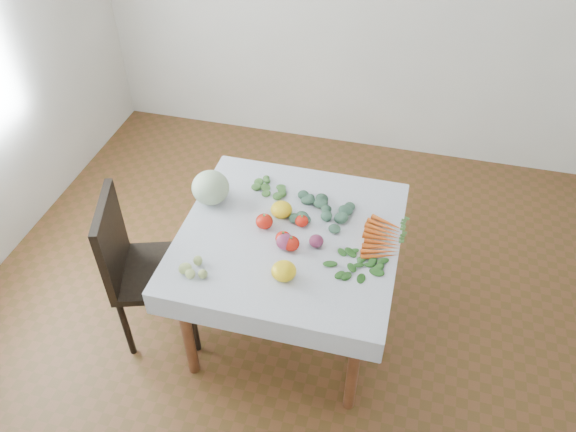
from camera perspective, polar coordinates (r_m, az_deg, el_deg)
name	(u,v)px	position (r m, az deg, el deg)	size (l,w,h in m)	color
ground	(289,323)	(3.47, 0.12, -10.84)	(4.00, 4.00, 0.00)	brown
table	(289,248)	(2.97, 0.13, -3.22)	(1.00, 1.00, 0.75)	brown
tablecloth	(289,234)	(2.90, 0.14, -1.84)	(1.12, 1.12, 0.01)	white
chair	(138,262)	(3.14, -15.00, -4.56)	(0.55, 0.55, 0.96)	black
cabbage	(210,188)	(3.07, -7.88, 2.88)	(0.20, 0.20, 0.18)	#AFC2A3
tomato_a	(264,221)	(2.91, -2.43, -0.56)	(0.09, 0.09, 0.08)	red
tomato_b	(283,238)	(2.83, -0.49, -2.28)	(0.08, 0.08, 0.07)	red
tomato_c	(302,221)	(2.93, 1.41, -0.52)	(0.07, 0.07, 0.06)	red
tomato_d	(291,244)	(2.80, 0.32, -2.81)	(0.08, 0.08, 0.07)	red
heirloom_back	(281,210)	(2.98, -0.67, 0.66)	(0.12, 0.12, 0.08)	yellow
heirloom_front	(284,271)	(2.66, -0.43, -5.60)	(0.12, 0.12, 0.08)	yellow
onion_a	(285,242)	(2.80, -0.28, -2.62)	(0.09, 0.09, 0.08)	#631C3F
onion_b	(316,241)	(2.82, 2.89, -2.55)	(0.07, 0.07, 0.06)	#631C3F
tomatillo_cluster	(193,267)	(2.74, -9.67, -5.15)	(0.14, 0.11, 0.05)	tan
carrot_bunch	(383,239)	(2.89, 9.64, -2.30)	(0.20, 0.34, 0.03)	orange
kale_bunch	(324,212)	(3.00, 3.64, 0.43)	(0.30, 0.23, 0.04)	#3B614E
basil_bunch	(356,265)	(2.76, 6.88, -4.97)	(0.27, 0.23, 0.01)	#25551A
dill_bunch	(272,187)	(3.17, -1.64, 2.96)	(0.20, 0.20, 0.02)	#3F6F33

